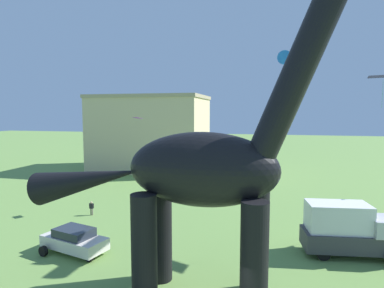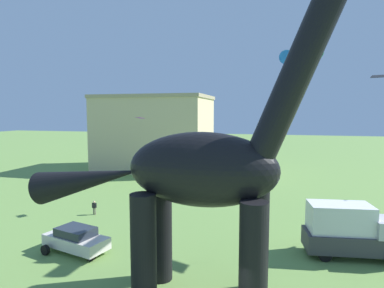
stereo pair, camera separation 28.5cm
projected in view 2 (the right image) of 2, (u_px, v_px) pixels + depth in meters
dinosaur_sculpture at (200, 169)px, 14.76m from camera, size 16.14×3.42×16.87m
parked_sedan_left at (76, 239)px, 20.22m from camera, size 4.51×2.78×1.55m
parked_box_truck at (351, 230)px, 19.46m from camera, size 5.83×2.81×3.20m
person_vendor_side at (94, 206)px, 27.61m from camera, size 0.44×0.20×1.18m
kite_mid_right at (308, 57)px, 20.50m from camera, size 2.62×3.08×0.90m
kite_mid_left at (140, 118)px, 28.40m from camera, size 0.95×0.87×0.12m
background_building_block at (155, 132)px, 49.88m from camera, size 16.65×11.34×11.22m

